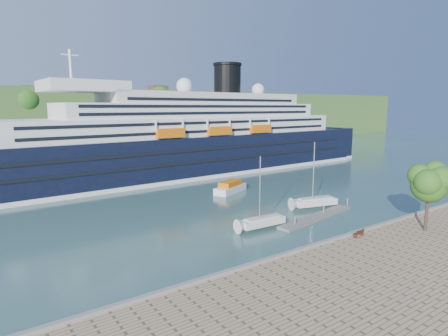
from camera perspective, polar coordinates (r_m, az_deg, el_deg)
The scene contains 10 objects.
ground at distance 51.70m, azimuth 19.58°, elevation -10.22°, with size 400.00×400.00×0.00m, color #2B4C47.
far_hillside at distance 177.43m, azimuth -22.08°, elevation 7.08°, with size 400.00×50.00×24.00m, color #315622.
quay_coping at distance 51.23m, azimuth 19.83°, elevation -9.06°, with size 220.00×0.50×0.30m, color slate.
cruise_ship at distance 93.18m, azimuth -5.96°, elevation 7.58°, with size 125.40×18.26×28.16m, color black, non-canonical shape.
park_bench at distance 49.41m, azimuth 19.81°, elevation -9.27°, with size 1.65×0.68×1.06m, color #411E12, non-canonical shape.
promenade_tree at distance 54.19m, azimuth 28.68°, elevation -3.47°, with size 5.92×5.92×9.80m, color #225917, non-canonical shape.
floating_pontoon at distance 59.27m, azimuth 13.95°, elevation -7.26°, with size 17.17×2.10×0.38m, color gray, non-canonical shape.
sailboat_white_near at distance 51.87m, azimuth 5.94°, elevation -4.04°, with size 7.55×2.10×9.75m, color silver, non-canonical shape.
sailboat_white_far at distance 63.77m, azimuth 13.89°, elevation -1.35°, with size 8.22×2.28×10.62m, color silver, non-canonical shape.
tender_launch at distance 74.37m, azimuth 0.97°, elevation -2.85°, with size 8.31×2.84×2.30m, color #D3630C, non-canonical shape.
Camera 1 is at (-40.27, -27.73, 16.80)m, focal length 30.00 mm.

